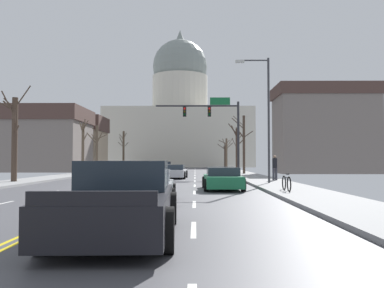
% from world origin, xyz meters
% --- Properties ---
extents(ground, '(20.00, 180.00, 0.20)m').
position_xyz_m(ground, '(0.00, -0.00, 0.02)').
color(ground, '#4B4B50').
extents(signal_gantry, '(7.91, 0.41, 7.34)m').
position_xyz_m(signal_gantry, '(5.46, 15.18, 5.35)').
color(signal_gantry, '#28282D').
rests_on(signal_gantry, ground).
extents(street_lamp_right, '(2.16, 0.24, 7.94)m').
position_xyz_m(street_lamp_right, '(7.93, 2.61, 4.82)').
color(street_lamp_right, '#333338').
rests_on(street_lamp_right, ground).
extents(capitol_building, '(31.57, 22.55, 31.79)m').
position_xyz_m(capitol_building, '(0.00, 70.31, 10.17)').
color(capitol_building, beige).
rests_on(capitol_building, ground).
extents(sedan_near_00, '(2.13, 4.75, 1.17)m').
position_xyz_m(sedan_near_00, '(1.79, 11.60, 0.56)').
color(sedan_near_00, silver).
rests_on(sedan_near_00, ground).
extents(sedan_near_01, '(2.11, 4.24, 1.10)m').
position_xyz_m(sedan_near_01, '(5.40, 5.55, 0.52)').
color(sedan_near_01, black).
rests_on(sedan_near_01, ground).
extents(sedan_near_02, '(2.14, 4.40, 1.18)m').
position_xyz_m(sedan_near_02, '(5.00, -1.36, 0.55)').
color(sedan_near_02, '#1E7247').
rests_on(sedan_near_02, ground).
extents(sedan_near_03, '(2.03, 4.36, 1.23)m').
position_xyz_m(sedan_near_03, '(1.83, -7.97, 0.57)').
color(sedan_near_03, '#9EA3A8').
rests_on(sedan_near_03, ground).
extents(pickup_truck_near_04, '(2.49, 5.34, 1.58)m').
position_xyz_m(pickup_truck_near_04, '(1.94, -14.43, 0.70)').
color(pickup_truck_near_04, black).
rests_on(pickup_truck_near_04, ground).
extents(sedan_oncoming_00, '(2.12, 4.24, 1.17)m').
position_xyz_m(sedan_oncoming_00, '(-1.85, 24.22, 0.55)').
color(sedan_oncoming_00, black).
rests_on(sedan_oncoming_00, ground).
extents(sedan_oncoming_01, '(2.16, 4.26, 1.24)m').
position_xyz_m(sedan_oncoming_01, '(-5.17, 33.88, 0.58)').
color(sedan_oncoming_01, '#9EA3A8').
rests_on(sedan_oncoming_01, ground).
extents(sedan_oncoming_02, '(1.98, 4.29, 1.14)m').
position_xyz_m(sedan_oncoming_02, '(-5.31, 43.21, 0.54)').
color(sedan_oncoming_02, silver).
rests_on(sedan_oncoming_02, ground).
extents(sedan_oncoming_03, '(2.20, 4.58, 1.21)m').
position_xyz_m(sedan_oncoming_03, '(-1.89, 52.58, 0.56)').
color(sedan_oncoming_03, silver).
rests_on(sedan_oncoming_03, ground).
extents(flank_building_00, '(13.80, 8.07, 8.46)m').
position_xyz_m(flank_building_00, '(-18.01, 42.07, 4.30)').
color(flank_building_00, tan).
rests_on(flank_building_00, ground).
extents(flank_building_01, '(12.55, 10.34, 8.53)m').
position_xyz_m(flank_building_01, '(-17.51, 31.39, 4.33)').
color(flank_building_01, slate).
rests_on(flank_building_01, ground).
extents(flank_building_02, '(11.54, 6.60, 10.26)m').
position_xyz_m(flank_building_02, '(18.71, 24.59, 5.18)').
color(flank_building_02, slate).
rests_on(flank_building_02, ground).
extents(bare_tree_00, '(2.27, 1.47, 4.85)m').
position_xyz_m(bare_tree_00, '(8.44, 40.88, 2.72)').
color(bare_tree_00, brown).
rests_on(bare_tree_00, ground).
extents(bare_tree_01, '(0.97, 2.04, 5.74)m').
position_xyz_m(bare_tree_01, '(-8.34, 19.68, 3.11)').
color(bare_tree_01, brown).
rests_on(bare_tree_01, ground).
extents(bare_tree_02, '(2.26, 2.31, 5.93)m').
position_xyz_m(bare_tree_02, '(8.70, 27.73, 3.27)').
color(bare_tree_02, '#423328').
rests_on(bare_tree_02, ground).
extents(bare_tree_03, '(2.36, 2.70, 5.56)m').
position_xyz_m(bare_tree_03, '(-8.30, 25.51, 3.12)').
color(bare_tree_03, brown).
rests_on(bare_tree_03, ground).
extents(bare_tree_04, '(2.11, 1.51, 6.06)m').
position_xyz_m(bare_tree_04, '(8.58, 19.28, 3.34)').
color(bare_tree_04, '#423328').
rests_on(bare_tree_04, ground).
extents(bare_tree_05, '(1.75, 2.13, 6.29)m').
position_xyz_m(bare_tree_05, '(-8.70, 45.88, 3.46)').
color(bare_tree_05, brown).
rests_on(bare_tree_05, ground).
extents(bare_tree_06, '(2.92, 1.66, 4.58)m').
position_xyz_m(bare_tree_06, '(9.00, 51.45, 2.43)').
color(bare_tree_06, '#423328').
rests_on(bare_tree_06, ground).
extents(bare_tree_07, '(2.28, 2.06, 6.54)m').
position_xyz_m(bare_tree_07, '(-8.62, 4.02, 3.17)').
color(bare_tree_07, '#423328').
rests_on(bare_tree_07, ground).
extents(pedestrian_00, '(0.35, 0.34, 1.78)m').
position_xyz_m(pedestrian_00, '(9.18, 5.76, 1.13)').
color(pedestrian_00, '#33333D').
rests_on(pedestrian_00, ground).
extents(bicycle_parked, '(0.12, 1.77, 0.85)m').
position_xyz_m(bicycle_parked, '(7.83, -3.91, 0.49)').
color(bicycle_parked, black).
rests_on(bicycle_parked, ground).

